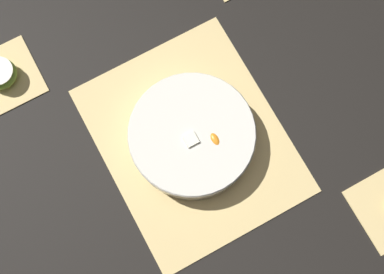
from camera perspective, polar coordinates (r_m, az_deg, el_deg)
name	(u,v)px	position (r m, az deg, el deg)	size (l,w,h in m)	color
ground_plane	(192,140)	(1.18, 0.00, -0.36)	(6.00, 6.00, 0.00)	black
bamboo_mat_center	(192,140)	(1.18, 0.00, -0.33)	(0.47, 0.38, 0.01)	#D6B775
coaster_mat_far_right	(4,78)	(1.29, -19.41, 6.01)	(0.15, 0.15, 0.01)	#D6B775
fruit_salad_bowl	(192,136)	(1.14, -0.03, 0.09)	(0.27, 0.27, 0.07)	silver
apple_half	(0,74)	(1.27, -19.77, 6.37)	(0.07, 0.07, 0.04)	#7FAD38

